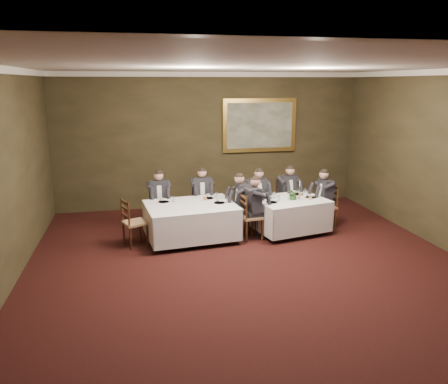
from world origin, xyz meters
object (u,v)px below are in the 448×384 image
object	(u,v)px
chair_main_backright	(286,209)
diner_sec_backleft	(159,206)
chair_sec_endleft	(135,232)
candlestick	(299,192)
chair_sec_backleft	(160,216)
diner_sec_backright	(202,203)
chair_main_endleft	(251,226)
diner_sec_endright	(243,211)
chair_main_backleft	(257,213)
diner_main_endright	(325,205)
chair_sec_backright	(202,212)
chair_sec_endright	(243,221)
chair_main_endright	(325,215)
table_main	(290,213)
table_second	(191,219)
painting	(260,125)
centerpiece	(293,193)
diner_main_endleft	(251,215)
diner_main_backright	(287,200)
diner_main_backleft	(257,204)

from	to	relation	value
chair_main_backright	diner_sec_backleft	size ratio (longest dim) A/B	0.74
chair_sec_endleft	candlestick	size ratio (longest dim) A/B	2.45
chair_sec_backleft	diner_sec_backright	bearing A→B (deg)	-175.63
chair_main_endleft	diner_sec_endright	size ratio (longest dim) A/B	0.74
chair_main_backleft	diner_main_endright	world-z (taller)	diner_main_endright
chair_main_backright	chair_sec_backleft	size ratio (longest dim) A/B	1.00
chair_main_backleft	diner_sec_backleft	bearing A→B (deg)	-13.74
chair_sec_backright	chair_sec_endright	size ratio (longest dim) A/B	1.00
chair_main_endleft	diner_sec_backleft	distance (m)	2.17
chair_main_endleft	chair_main_endright	bearing A→B (deg)	94.90
table_main	chair_main_backright	size ratio (longest dim) A/B	1.74
table_second	painting	distance (m)	3.72
candlestick	diner_sec_endright	bearing A→B (deg)	174.88
chair_main_endright	centerpiece	distance (m)	1.12
diner_main_endright	candlestick	size ratio (longest dim) A/B	3.29
table_second	chair_main_backleft	xyz separation A→B (m)	(1.63, 0.66, -0.17)
chair_main_endright	diner_main_endright	xyz separation A→B (m)	(-0.01, -0.00, 0.23)
chair_sec_backleft	candlestick	bearing A→B (deg)	162.37
chair_sec_backright	chair_main_endright	bearing A→B (deg)	163.54
table_second	chair_main_endright	bearing A→B (deg)	3.43
chair_main_endright	chair_main_backright	bearing A→B (deg)	45.36
table_second	chair_main_endleft	xyz separation A→B (m)	(1.25, -0.22, -0.17)
table_main	chair_main_backleft	distance (m)	0.90
painting	diner_main_endleft	bearing A→B (deg)	-109.03
table_main	diner_main_backright	world-z (taller)	diner_main_backright
table_main	chair_sec_endleft	distance (m)	3.37
table_main	diner_sec_endright	world-z (taller)	diner_sec_endright
chair_main_endleft	candlestick	distance (m)	1.34
diner_main_backright	chair_main_endleft	size ratio (longest dim) A/B	1.35
diner_main_endright	diner_sec_backleft	size ratio (longest dim) A/B	1.00
chair_main_backright	chair_sec_endleft	size ratio (longest dim) A/B	1.00
diner_sec_backright	diner_sec_endright	xyz separation A→B (m)	(0.77, -0.86, 0.00)
table_main	table_second	size ratio (longest dim) A/B	0.87
diner_sec_endright	diner_main_backleft	bearing A→B (deg)	-39.15
chair_sec_backleft	diner_sec_endright	world-z (taller)	diner_sec_endright
chair_main_endleft	chair_sec_endright	world-z (taller)	same
diner_main_backright	chair_sec_backleft	world-z (taller)	diner_main_backright
chair_main_backleft	chair_main_endright	size ratio (longest dim) A/B	1.00
chair_main_backright	painting	distance (m)	2.49
table_second	chair_main_backright	distance (m)	2.57
diner_main_endright	painting	size ratio (longest dim) A/B	0.68
diner_main_endleft	diner_sec_endright	distance (m)	0.36
chair_main_backright	candlestick	xyz separation A→B (m)	(-0.01, -0.82, 0.63)
chair_sec_endright	diner_sec_backleft	bearing A→B (deg)	70.01
diner_sec_endright	painting	bearing A→B (deg)	-20.79
diner_sec_backright	chair_main_backright	bearing A→B (deg)	175.72
chair_sec_backright	chair_sec_endright	xyz separation A→B (m)	(0.78, -0.87, 0.00)
diner_main_endleft	diner_main_endright	distance (m)	1.91
table_main	chair_main_endright	size ratio (longest dim) A/B	1.74
chair_sec_backleft	candlestick	size ratio (longest dim) A/B	2.45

